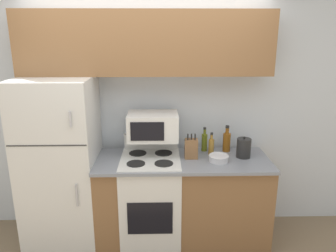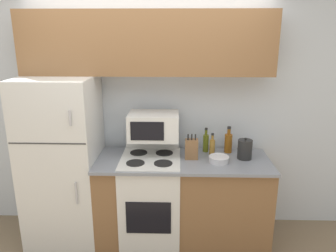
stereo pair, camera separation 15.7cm
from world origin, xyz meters
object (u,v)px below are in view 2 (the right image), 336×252
(kettle, at_px, (245,149))
(bottle_olive_oil, at_px, (206,142))
(refrigerator, at_px, (63,161))
(microwave, at_px, (154,126))
(stove, at_px, (151,198))
(bottle_whiskey, at_px, (228,142))
(bottle_vinegar, at_px, (212,147))
(knife_block, at_px, (191,149))
(bowl, at_px, (219,159))

(kettle, bearing_deg, bottle_olive_oil, 152.73)
(refrigerator, height_order, microwave, refrigerator)
(refrigerator, xyz_separation_m, bottle_olive_oil, (1.47, 0.19, 0.15))
(bottle_olive_oil, bearing_deg, stove, -158.08)
(bottle_whiskey, relative_size, bottle_vinegar, 1.17)
(bottle_olive_oil, xyz_separation_m, kettle, (0.37, -0.19, -0.00))
(knife_block, relative_size, bottle_vinegar, 1.08)
(microwave, distance_m, bowl, 0.73)
(refrigerator, relative_size, bottle_olive_oil, 6.63)
(refrigerator, distance_m, bowl, 1.58)
(knife_block, relative_size, bottle_whiskey, 0.92)
(microwave, relative_size, knife_block, 1.94)
(bottle_vinegar, xyz_separation_m, kettle, (0.32, -0.07, 0.00))
(bottle_whiskey, bearing_deg, bottle_vinegar, -148.62)
(knife_block, height_order, kettle, knife_block)
(stove, relative_size, bottle_whiskey, 3.86)
(knife_block, relative_size, bottle_olive_oil, 0.99)
(microwave, distance_m, bottle_whiskey, 0.80)
(stove, xyz_separation_m, microwave, (0.03, 0.13, 0.74))
(microwave, bearing_deg, knife_block, -15.18)
(knife_block, bearing_deg, refrigerator, 179.40)
(bowl, bearing_deg, bottle_whiskey, 65.51)
(kettle, bearing_deg, microwave, 174.40)
(kettle, bearing_deg, bottle_vinegar, 167.99)
(bowl, xyz_separation_m, bottle_olive_oil, (-0.10, 0.30, 0.07))
(bottle_olive_oil, bearing_deg, refrigerator, -172.54)
(microwave, height_order, bottle_olive_oil, microwave)
(bowl, bearing_deg, refrigerator, 176.05)
(refrigerator, bearing_deg, kettle, 0.01)
(stove, xyz_separation_m, bottle_vinegar, (0.62, 0.10, 0.53))
(bottle_olive_oil, distance_m, bottle_whiskey, 0.23)
(bottle_olive_oil, bearing_deg, bowl, -70.94)
(stove, relative_size, kettle, 4.93)
(kettle, bearing_deg, bottle_whiskey, 127.94)
(refrigerator, distance_m, bottle_whiskey, 1.72)
(stove, bearing_deg, microwave, 77.96)
(stove, xyz_separation_m, kettle, (0.94, 0.04, 0.53))
(microwave, bearing_deg, refrigerator, -174.46)
(refrigerator, xyz_separation_m, kettle, (1.84, 0.00, 0.15))
(microwave, relative_size, bottle_whiskey, 1.80)
(bottle_whiskey, bearing_deg, bowl, -114.49)
(knife_block, bearing_deg, bottle_vinegar, 20.95)
(knife_block, height_order, bottle_vinegar, knife_block)
(bottle_olive_oil, relative_size, bottle_vinegar, 1.08)
(microwave, bearing_deg, bottle_olive_oil, 10.72)
(microwave, height_order, bowl, microwave)
(bottle_olive_oil, relative_size, kettle, 1.18)
(microwave, xyz_separation_m, bowl, (0.64, -0.20, -0.27))
(bottle_olive_oil, bearing_deg, knife_block, -127.64)
(microwave, height_order, bottle_whiskey, microwave)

